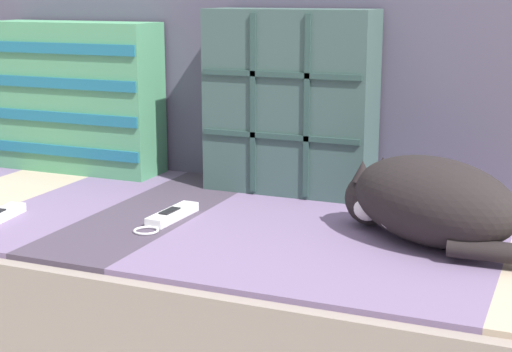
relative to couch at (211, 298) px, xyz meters
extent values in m
cube|color=gray|center=(0.00, 0.00, -0.11)|extent=(1.70, 0.85, 0.16)
cube|color=gray|center=(0.00, 0.00, 0.08)|extent=(1.67, 0.84, 0.22)
cube|color=tan|center=(-0.50, -0.02, 0.19)|extent=(0.20, 0.75, 0.01)
cube|color=slate|center=(-0.30, -0.02, 0.19)|extent=(0.20, 0.75, 0.01)
cube|color=#423847|center=(-0.10, -0.02, 0.19)|extent=(0.20, 0.75, 0.01)
cube|color=slate|center=(0.10, -0.02, 0.19)|extent=(0.20, 0.75, 0.01)
cube|color=slate|center=(0.30, -0.02, 0.19)|extent=(0.20, 0.75, 0.01)
cube|color=slate|center=(0.50, -0.02, 0.19)|extent=(0.20, 0.75, 0.01)
cube|color=#514C60|center=(0.00, 0.36, 0.48)|extent=(1.67, 0.14, 0.57)
cube|color=#38514C|center=(0.10, 0.21, 0.40)|extent=(0.37, 0.13, 0.41)
cube|color=#28423D|center=(0.10, 0.14, 0.33)|extent=(0.36, 0.01, 0.01)
cube|color=#28423D|center=(0.04, 0.14, 0.40)|extent=(0.01, 0.01, 0.39)
cube|color=#28423D|center=(0.10, 0.14, 0.47)|extent=(0.36, 0.01, 0.01)
cube|color=#28423D|center=(0.16, 0.14, 0.40)|extent=(0.01, 0.01, 0.39)
cube|color=#4C9366|center=(-0.47, 0.21, 0.38)|extent=(0.44, 0.13, 0.37)
cube|color=#1E667F|center=(-0.47, 0.14, 0.26)|extent=(0.43, 0.01, 0.03)
cube|color=#1E667F|center=(-0.47, 0.14, 0.34)|extent=(0.43, 0.01, 0.03)
cube|color=#1E667F|center=(-0.47, 0.14, 0.42)|extent=(0.43, 0.01, 0.03)
cube|color=#1E667F|center=(-0.47, 0.14, 0.51)|extent=(0.43, 0.01, 0.03)
ellipsoid|color=black|center=(0.47, -0.05, 0.28)|extent=(0.38, 0.31, 0.16)
sphere|color=black|center=(0.34, 0.01, 0.25)|extent=(0.10, 0.10, 0.10)
sphere|color=white|center=(0.34, -0.02, 0.24)|extent=(0.06, 0.06, 0.06)
ellipsoid|color=white|center=(0.42, -0.08, 0.25)|extent=(0.10, 0.04, 0.07)
cylinder|color=black|center=(0.59, -0.14, 0.23)|extent=(0.15, 0.04, 0.03)
cone|color=black|center=(0.33, -0.01, 0.31)|extent=(0.04, 0.04, 0.04)
cone|color=black|center=(0.35, 0.04, 0.31)|extent=(0.04, 0.04, 0.04)
cube|color=white|center=(-0.04, -0.09, 0.21)|extent=(0.04, 0.15, 0.02)
cube|color=black|center=(-0.04, -0.10, 0.22)|extent=(0.02, 0.05, 0.00)
cube|color=black|center=(-0.03, -0.02, 0.21)|extent=(0.03, 0.01, 0.02)
torus|color=silver|center=(-0.04, -0.19, 0.20)|extent=(0.05, 0.05, 0.01)
cube|color=black|center=(-0.36, -0.17, 0.21)|extent=(0.03, 0.01, 0.02)
camera|label=1|loc=(0.70, -1.41, 0.64)|focal=55.00mm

